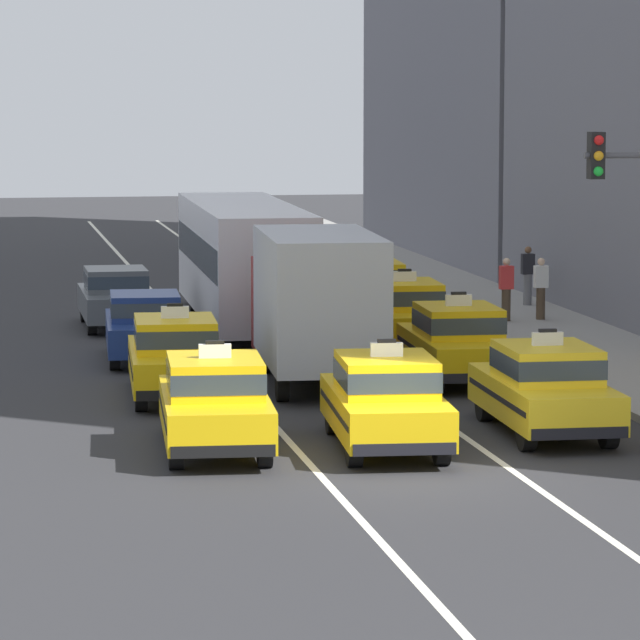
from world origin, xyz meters
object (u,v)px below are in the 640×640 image
at_px(box_truck_center_second, 315,300).
at_px(taxi_right_fourth, 369,290).
at_px(sedan_left_third, 145,324).
at_px(pedestrian_trailing, 528,275).
at_px(sedan_right_sixth, 284,254).
at_px(taxi_right_third, 404,313).
at_px(taxi_left_second, 175,356).
at_px(taxi_right_fifth, 328,271).
at_px(taxi_left_nearest, 215,402).
at_px(pedestrian_by_storefront, 506,289).
at_px(bus_center_third, 243,257).
at_px(pedestrian_far_corner, 541,288).
at_px(taxi_right_nearest, 545,387).
at_px(sedan_left_fourth, 116,296).
at_px(taxi_center_nearest, 386,400).
at_px(taxi_right_second, 457,341).

bearing_deg(box_truck_center_second, taxi_right_fourth, 71.78).
relative_size(sedan_left_third, pedestrian_trailing, 2.64).
distance_m(sedan_left_third, sedan_right_sixth, 19.03).
bearing_deg(taxi_right_third, pedestrian_trailing, 54.06).
xyz_separation_m(taxi_left_second, box_truck_center_second, (3.16, 1.55, 0.90)).
bearing_deg(pedestrian_trailing, sedan_left_third, -144.99).
xyz_separation_m(box_truck_center_second, taxi_right_fifth, (3.23, 15.62, -0.90)).
xyz_separation_m(taxi_left_nearest, pedestrian_by_storefront, (9.79, 15.93, 0.12)).
distance_m(bus_center_third, pedestrian_far_corner, 7.95).
relative_size(bus_center_third, pedestrian_by_storefront, 6.74).
xyz_separation_m(taxi_left_nearest, taxi_right_third, (6.14, 12.12, 0.00)).
bearing_deg(taxi_left_second, pedestrian_trailing, 49.82).
xyz_separation_m(box_truck_center_second, pedestrian_far_corner, (7.69, 8.72, -0.80)).
bearing_deg(taxi_right_nearest, sedan_left_fourth, 110.89).
distance_m(sedan_right_sixth, pedestrian_by_storefront, 13.85).
xyz_separation_m(taxi_left_nearest, taxi_left_second, (-0.07, 5.81, 0.00)).
bearing_deg(sedan_left_third, pedestrian_by_storefront, 25.03).
height_order(bus_center_third, taxi_right_fifth, bus_center_third).
distance_m(taxi_center_nearest, pedestrian_by_storefront, 17.66).
relative_size(sedan_left_third, taxi_right_nearest, 0.95).
bearing_deg(taxi_right_nearest, taxi_left_nearest, -175.18).
relative_size(taxi_left_second, taxi_right_second, 1.01).
xyz_separation_m(taxi_right_fifth, pedestrian_by_storefront, (3.47, -7.04, 0.12)).
bearing_deg(taxi_right_fourth, taxi_left_second, -119.15).
relative_size(box_truck_center_second, taxi_right_fourth, 1.52).
bearing_deg(taxi_right_third, taxi_left_nearest, -116.85).
bearing_deg(bus_center_third, taxi_right_nearest, -79.67).
bearing_deg(sedan_left_third, taxi_right_fifth, 60.94).
bearing_deg(sedan_left_fourth, taxi_right_fifth, 39.17).
bearing_deg(taxi_right_fourth, box_truck_center_second, -108.22).
relative_size(taxi_left_second, sedan_left_third, 1.06).
distance_m(taxi_center_nearest, taxi_right_nearest, 3.28).
distance_m(taxi_left_nearest, pedestrian_by_storefront, 18.70).
relative_size(taxi_right_nearest, taxi_right_second, 1.00).
relative_size(taxi_right_third, taxi_right_fourth, 1.00).
distance_m(taxi_left_nearest, taxi_center_nearest, 2.97).
height_order(taxi_center_nearest, taxi_right_fourth, same).
relative_size(sedan_left_third, taxi_right_fifth, 0.96).
xyz_separation_m(taxi_left_nearest, pedestrian_far_corner, (10.78, 16.08, 0.10)).
xyz_separation_m(pedestrian_by_storefront, pedestrian_far_corner, (0.99, 0.15, -0.01)).
xyz_separation_m(box_truck_center_second, taxi_right_third, (3.04, 4.77, -0.90)).
xyz_separation_m(taxi_left_second, taxi_right_second, (6.18, 1.07, 0.00)).
height_order(taxi_right_nearest, taxi_right_third, same).
bearing_deg(sedan_left_fourth, taxi_left_second, -88.51).
height_order(taxi_center_nearest, box_truck_center_second, box_truck_center_second).
distance_m(taxi_left_nearest, taxi_right_fifth, 23.83).
xyz_separation_m(sedan_left_fourth, taxi_right_fifth, (6.69, 5.45, 0.03)).
bearing_deg(pedestrian_by_storefront, taxi_left_second, -134.23).
height_order(taxi_left_second, sedan_left_fourth, taxi_left_second).
bearing_deg(bus_center_third, taxi_right_fifth, 58.65).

